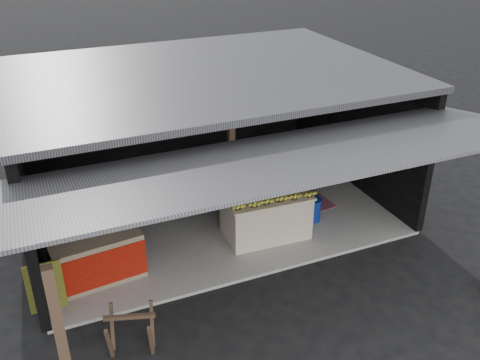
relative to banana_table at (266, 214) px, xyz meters
name	(u,v)px	position (x,y,z in m)	size (l,w,h in m)	color
ground	(258,278)	(-0.68, -1.11, -0.51)	(80.00, 80.00, 0.00)	black
concrete_slab	(208,209)	(-0.68, 1.39, -0.48)	(7.00, 5.00, 0.06)	gray
shophouse	(200,112)	(-0.67, 1.70, 1.59)	(7.40, 7.29, 3.02)	black
banana_table	(266,214)	(0.00, 0.00, 0.00)	(1.66, 1.07, 0.89)	silver
banana_pile	(266,190)	(0.00, 0.00, 0.53)	(1.49, 0.90, 0.18)	yellow
white_crate	(250,195)	(0.02, 0.75, 0.03)	(0.90, 0.65, 0.95)	white
neighbor_stall	(97,256)	(-3.21, -0.12, 0.02)	(1.55, 0.83, 1.54)	#998466
green_signboard	(45,287)	(-4.08, -0.58, -0.02)	(0.57, 0.04, 0.85)	black
sawhorse	(131,329)	(-3.06, -1.97, -0.07)	(0.78, 0.77, 0.69)	#4E3627
water_barrel	(313,210)	(1.10, 0.09, -0.22)	(0.31, 0.31, 0.46)	navy
plastic_chair	(302,163)	(1.69, 1.62, 0.06)	(0.41, 0.41, 0.86)	#091434
magenta_rug	(295,205)	(1.07, 0.77, -0.44)	(1.50, 1.00, 0.01)	maroon
picture_frames	(163,91)	(-0.84, 3.78, 1.42)	(1.62, 0.04, 0.46)	black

